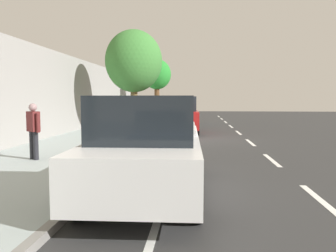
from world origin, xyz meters
name	(u,v)px	position (x,y,z in m)	size (l,w,h in m)	color
ground	(189,139)	(0.00, 0.00, 0.00)	(67.00, 67.00, 0.00)	#2F2F2F
sidewalk	(104,137)	(4.06, 0.00, 0.07)	(4.45, 41.88, 0.13)	#9BA7A7
curb_edge	(152,137)	(1.75, 0.00, 0.07)	(0.16, 41.88, 0.13)	gray
lane_stripe_centre	(244,137)	(-2.64, -0.94, 0.00)	(0.14, 40.00, 0.01)	white
lane_stripe_bike_edge	(183,139)	(0.28, 0.00, 0.00)	(0.12, 41.88, 0.01)	white
building_facade	(53,95)	(6.53, 0.00, 2.06)	(0.50, 41.88, 4.12)	gray
parked_sedan_tan_nearest	(183,111)	(0.83, -14.94, 0.75)	(2.05, 4.50, 1.52)	tan
parked_sedan_grey_second	(183,114)	(0.60, -8.75, 0.75)	(2.02, 4.49, 1.52)	slate
parked_suv_red_mid	(180,114)	(0.58, -2.76, 1.03)	(2.12, 4.78, 1.99)	maroon
parked_pickup_white_far	(149,149)	(0.62, 9.35, 0.90)	(2.10, 5.34, 1.95)	white
bicycle_at_curb	(151,141)	(1.28, 3.93, 0.37)	(1.26, 1.25, 0.74)	black
cyclist_with_backpack	(147,121)	(1.50, 3.46, 1.06)	(0.55, 0.54, 1.73)	#C6B284
street_tree_near_cyclist	(157,75)	(3.05, -13.53, 3.84)	(2.42, 2.42, 5.08)	#54371F
street_tree_mid_block	(134,62)	(3.05, -2.48, 3.86)	(3.06, 3.06, 5.43)	brown
pedestrian_on_phone	(33,128)	(4.36, 6.54, 1.05)	(0.52, 0.41, 1.62)	black
fire_hydrant	(123,137)	(2.18, 4.47, 0.56)	(0.22, 0.22, 0.84)	red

